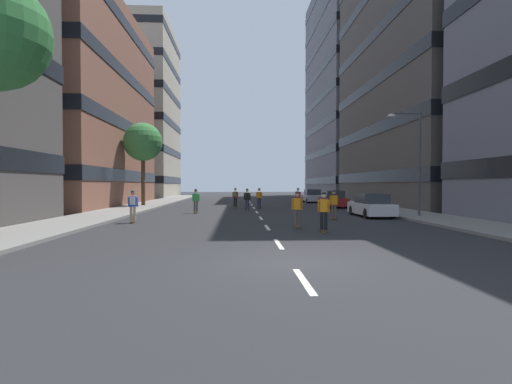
{
  "coord_description": "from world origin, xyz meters",
  "views": [
    {
      "loc": [
        -1.44,
        -9.98,
        2.11
      ],
      "look_at": [
        0.0,
        19.11,
        1.5
      ],
      "focal_mm": 26.05,
      "sensor_mm": 36.0,
      "label": 1
    }
  ],
  "objects": [
    {
      "name": "ground_plane",
      "position": [
        0.0,
        23.16,
        0.0
      ],
      "size": [
        138.97,
        138.97,
        0.0
      ],
      "primitive_type": "plane",
      "color": "#28282B"
    },
    {
      "name": "sidewalk_left",
      "position": [
        -10.35,
        26.06,
        0.07
      ],
      "size": [
        3.79,
        63.69,
        0.14
      ],
      "primitive_type": "cube",
      "color": "gray",
      "rests_on": "ground_plane"
    },
    {
      "name": "sidewalk_right",
      "position": [
        10.35,
        26.06,
        0.07
      ],
      "size": [
        3.79,
        63.69,
        0.14
      ],
      "primitive_type": "cube",
      "color": "gray",
      "rests_on": "ground_plane"
    },
    {
      "name": "lane_markings",
      "position": [
        0.0,
        23.0,
        0.0
      ],
      "size": [
        0.16,
        52.2,
        0.01
      ],
      "color": "silver",
      "rests_on": "ground_plane"
    },
    {
      "name": "building_left_mid",
      "position": [
        -19.17,
        27.55,
        9.87
      ],
      "size": [
        13.98,
        22.61,
        19.55
      ],
      "color": "brown",
      "rests_on": "ground_plane"
    },
    {
      "name": "building_left_far",
      "position": [
        -19.17,
        52.82,
        14.05
      ],
      "size": [
        13.98,
        16.26,
        27.92
      ],
      "color": "#B2A893",
      "rests_on": "ground_plane"
    },
    {
      "name": "building_right_mid",
      "position": [
        19.17,
        27.55,
        16.71
      ],
      "size": [
        13.98,
        23.81,
        33.24
      ],
      "color": "#4C4744",
      "rests_on": "ground_plane"
    },
    {
      "name": "building_right_far",
      "position": [
        19.17,
        52.82,
        18.24
      ],
      "size": [
        13.98,
        23.64,
        36.31
      ],
      "color": "slate",
      "rests_on": "ground_plane"
    },
    {
      "name": "parked_car_near",
      "position": [
        7.25,
        23.46,
        0.7
      ],
      "size": [
        1.82,
        4.4,
        1.52
      ],
      "color": "maroon",
      "rests_on": "ground_plane"
    },
    {
      "name": "parked_car_mid",
      "position": [
        7.25,
        13.76,
        0.7
      ],
      "size": [
        1.82,
        4.4,
        1.52
      ],
      "color": "silver",
      "rests_on": "ground_plane"
    },
    {
      "name": "parked_car_far",
      "position": [
        7.25,
        32.93,
        0.7
      ],
      "size": [
        1.82,
        4.4,
        1.52
      ],
      "color": "#B2B7BF",
      "rests_on": "ground_plane"
    },
    {
      "name": "street_tree_near",
      "position": [
        -10.35,
        25.51,
        6.05
      ],
      "size": [
        3.6,
        3.6,
        7.76
      ],
      "color": "#4C3823",
      "rests_on": "sidewalk_left"
    },
    {
      "name": "streetlamp_right",
      "position": [
        9.6,
        12.79,
        4.14
      ],
      "size": [
        2.13,
        0.3,
        6.5
      ],
      "color": "#3F3F44",
      "rests_on": "sidewalk_right"
    },
    {
      "name": "skater_0",
      "position": [
        -0.69,
        19.13,
        0.98
      ],
      "size": [
        0.53,
        0.9,
        1.78
      ],
      "color": "brown",
      "rests_on": "ground_plane"
    },
    {
      "name": "skater_1",
      "position": [
        -4.51,
        17.39,
        0.98
      ],
      "size": [
        0.53,
        0.9,
        1.78
      ],
      "color": "brown",
      "rests_on": "ground_plane"
    },
    {
      "name": "skater_2",
      "position": [
        4.31,
        11.94,
        0.98
      ],
      "size": [
        0.53,
        0.9,
        1.78
      ],
      "color": "brown",
      "rests_on": "ground_plane"
    },
    {
      "name": "skater_3",
      "position": [
        -1.66,
        23.61,
        1.02
      ],
      "size": [
        0.55,
        0.92,
        1.78
      ],
      "color": "brown",
      "rests_on": "ground_plane"
    },
    {
      "name": "skater_4",
      "position": [
        1.42,
        7.71,
        0.98
      ],
      "size": [
        0.56,
        0.92,
        1.78
      ],
      "color": "brown",
      "rests_on": "ground_plane"
    },
    {
      "name": "skater_5",
      "position": [
        0.45,
        22.54,
        0.98
      ],
      "size": [
        0.57,
        0.92,
        1.78
      ],
      "color": "brown",
      "rests_on": "ground_plane"
    },
    {
      "name": "skater_6",
      "position": [
        4.03,
        23.44,
        0.98
      ],
      "size": [
        0.57,
        0.92,
        1.78
      ],
      "color": "brown",
      "rests_on": "ground_plane"
    },
    {
      "name": "skater_7",
      "position": [
        -7.17,
        10.58,
        1.02
      ],
      "size": [
        0.55,
        0.92,
        1.78
      ],
      "color": "brown",
      "rests_on": "ground_plane"
    },
    {
      "name": "skater_8",
      "position": [
        2.34,
        6.14,
        0.98
      ],
      "size": [
        0.56,
        0.92,
        1.78
      ],
      "color": "brown",
      "rests_on": "ground_plane"
    }
  ]
}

